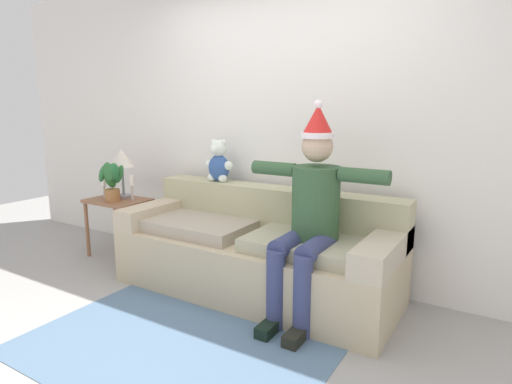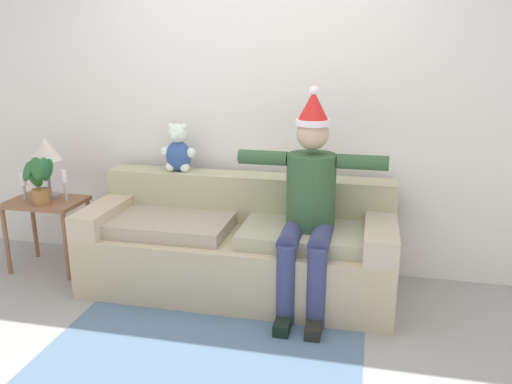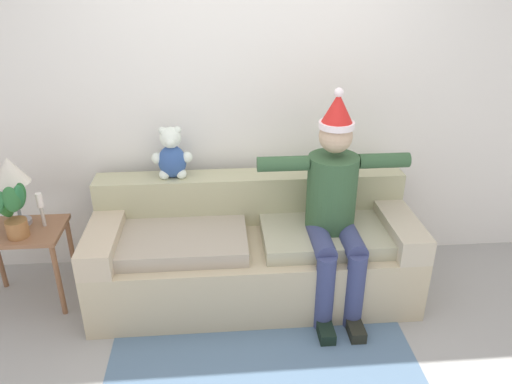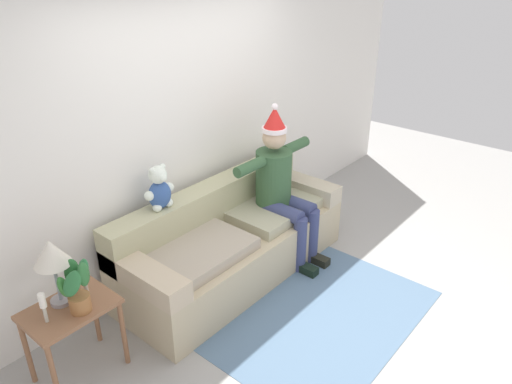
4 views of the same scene
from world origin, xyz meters
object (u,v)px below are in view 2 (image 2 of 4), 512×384
potted_plant (39,179)px  candle_tall (23,183)px  couch (239,246)px  candle_short (64,181)px  person_seated (309,200)px  table_lamp (46,152)px  teddy_bear (178,150)px  side_table (46,212)px

potted_plant → candle_tall: 0.23m
couch → candle_short: candle_short is taller
person_seated → candle_short: 1.98m
person_seated → candle_tall: bearing=176.7°
candle_tall → candle_short: size_ratio=0.89×
table_lamp → candle_tall: 0.31m
teddy_bear → candle_tall: teddy_bear is taller
couch → side_table: bearing=-179.8°
couch → table_lamp: 1.73m
couch → table_lamp: size_ratio=4.59×
potted_plant → candle_tall: bearing=160.4°
person_seated → candle_short: bearing=174.4°
teddy_bear → candle_short: 0.94m
couch → candle_tall: bearing=-179.2°
candle_short → couch: bearing=-1.4°
person_seated → side_table: bearing=175.9°
table_lamp → potted_plant: bearing=-76.8°
person_seated → teddy_bear: bearing=158.8°
side_table → candle_short: bearing=13.6°
person_seated → side_table: person_seated is taller
candle_tall → potted_plant: bearing=-19.6°
table_lamp → candle_short: 0.28m
side_table → table_lamp: size_ratio=1.20×
couch → candle_tall: 1.82m
table_lamp → potted_plant: 0.25m
couch → potted_plant: (-1.57, -0.10, 0.46)m
teddy_bear → side_table: bearing=-165.6°
teddy_bear → table_lamp: teddy_bear is taller
teddy_bear → potted_plant: teddy_bear is taller
candle_tall → candle_short: (0.33, 0.06, 0.02)m
couch → person_seated: 0.71m
candle_short → table_lamp: bearing=165.6°
person_seated → candle_tall: 2.31m
table_lamp → candle_short: bearing=-14.4°
potted_plant → table_lamp: bearing=103.2°
couch → teddy_bear: bearing=154.9°
potted_plant → side_table: bearing=112.3°
candle_tall → couch: bearing=0.8°
candle_tall → candle_short: candle_short is taller
couch → teddy_bear: 0.90m
potted_plant → candle_short: bearing=46.1°
table_lamp → person_seated: bearing=-6.3°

